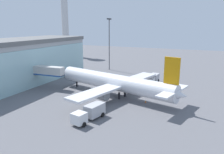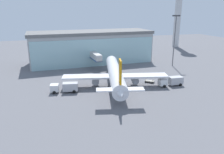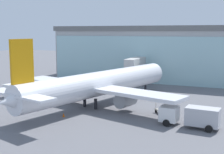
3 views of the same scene
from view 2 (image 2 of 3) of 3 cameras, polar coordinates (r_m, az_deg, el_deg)
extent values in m
plane|color=slate|center=(59.78, 2.17, -3.96)|extent=(240.00, 240.00, 0.00)
cube|color=#A5A5A5|center=(93.58, -5.47, 7.51)|extent=(49.98, 17.40, 11.92)
cube|color=#9FC8CD|center=(85.94, -4.18, 6.28)|extent=(48.52, 1.76, 10.73)
cube|color=slate|center=(92.72, -5.59, 11.51)|extent=(50.98, 17.75, 1.20)
cube|color=beige|center=(82.76, -4.52, 5.55)|extent=(2.96, 11.77, 2.40)
cube|color=#194799|center=(82.97, -4.50, 4.84)|extent=(3.00, 11.77, 0.30)
cylinder|color=#4C4C51|center=(87.52, -5.29, 4.11)|extent=(0.70, 0.70, 3.74)
cylinder|color=silver|center=(137.71, 16.76, 14.73)|extent=(3.80, 3.80, 34.66)
cylinder|color=#59595E|center=(89.15, 15.95, 8.81)|extent=(0.36, 0.36, 19.14)
cube|color=#333338|center=(88.37, 16.49, 15.11)|extent=(3.20, 0.40, 0.50)
cylinder|color=silver|center=(64.47, 0.78, 0.97)|extent=(11.29, 32.55, 3.89)
cone|color=silver|center=(80.18, -0.13, 4.21)|extent=(4.48, 3.82, 3.89)
cone|color=silver|center=(49.12, 2.27, -4.32)|extent=(4.33, 4.70, 3.50)
cube|color=silver|center=(63.02, 0.89, 0.22)|extent=(30.41, 11.07, 0.50)
cube|color=silver|center=(49.84, 2.15, -3.28)|extent=(11.26, 4.87, 0.30)
cube|color=orange|center=(49.04, 2.15, 1.41)|extent=(1.09, 3.20, 5.46)
cylinder|color=gray|center=(63.72, -4.31, -0.91)|extent=(2.78, 3.60, 2.10)
cylinder|color=gray|center=(64.60, 5.94, -0.70)|extent=(2.78, 3.60, 2.10)
cylinder|color=black|center=(62.73, -0.11, -2.13)|extent=(0.50, 0.50, 1.60)
cylinder|color=black|center=(62.91, 2.02, -2.08)|extent=(0.50, 0.50, 1.60)
cylinder|color=black|center=(77.95, 0.01, 1.74)|extent=(0.40, 0.40, 1.60)
cube|color=silver|center=(60.82, -14.78, -2.76)|extent=(2.55, 2.55, 1.90)
cube|color=#B2B2B7|center=(60.32, -10.84, -2.50)|extent=(4.32, 2.86, 2.20)
cylinder|color=black|center=(60.12, -14.85, -3.96)|extent=(0.94, 0.45, 0.90)
cylinder|color=black|center=(62.16, -14.59, -3.24)|extent=(0.94, 0.45, 0.90)
cylinder|color=black|center=(59.60, -9.88, -3.82)|extent=(0.94, 0.45, 0.90)
cylinder|color=black|center=(61.66, -9.80, -3.09)|extent=(0.94, 0.45, 0.90)
cube|color=silver|center=(65.20, 13.12, -1.28)|extent=(2.28, 2.28, 1.90)
cube|color=#B2B2B7|center=(67.19, 16.29, -0.85)|extent=(4.07, 2.34, 2.20)
cylinder|color=black|center=(64.59, 13.51, -2.38)|extent=(0.91, 0.33, 0.90)
cylinder|color=black|center=(66.41, 12.62, -1.77)|extent=(0.91, 0.33, 0.90)
cylinder|color=black|center=(67.16, 17.42, -1.94)|extent=(0.91, 0.33, 0.90)
cylinder|color=black|center=(68.92, 16.46, -1.37)|extent=(0.91, 0.33, 0.90)
cube|color=#9E998C|center=(68.32, 9.80, -1.00)|extent=(3.15, 3.07, 0.16)
cylinder|color=black|center=(68.81, 10.85, -1.19)|extent=(0.41, 0.39, 0.44)
cylinder|color=#9E998C|center=(68.55, 10.88, -0.53)|extent=(0.08, 0.08, 0.90)
cylinder|color=black|center=(67.48, 10.53, -1.54)|extent=(0.41, 0.39, 0.44)
cylinder|color=#9E998C|center=(67.22, 10.57, -0.87)|extent=(0.08, 0.08, 0.90)
cylinder|color=black|center=(69.35, 9.06, -0.95)|extent=(0.41, 0.39, 0.44)
cylinder|color=#9E998C|center=(69.10, 9.09, -0.30)|extent=(0.08, 0.08, 0.90)
cylinder|color=black|center=(68.04, 8.71, -1.29)|extent=(0.41, 0.39, 0.44)
cylinder|color=#9E998C|center=(67.78, 8.74, -0.63)|extent=(0.08, 0.08, 0.90)
cone|color=orange|center=(57.33, 2.08, -4.61)|extent=(0.36, 0.36, 0.55)
cone|color=orange|center=(61.82, -12.04, -3.34)|extent=(0.36, 0.36, 0.55)
camera|label=1|loc=(46.85, -53.81, 4.64)|focal=35.00mm
camera|label=3|loc=(45.52, 51.58, -1.71)|focal=50.00mm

